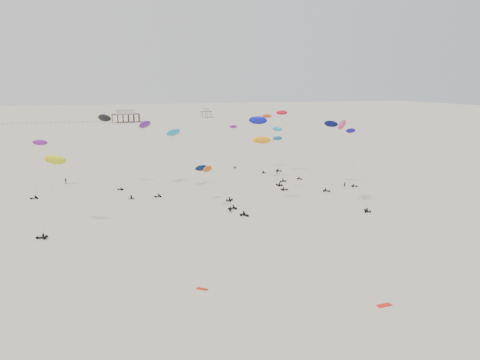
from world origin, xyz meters
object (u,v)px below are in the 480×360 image
object	(u,v)px
rig_0	(283,141)
pavilion_small	(206,113)
rig_9	(39,155)
pavilion_main	(126,117)
rig_4	(330,137)
spectator_0	(230,213)

from	to	relation	value
rig_0	pavilion_small	bearing A→B (deg)	-123.67
rig_9	rig_0	bearing A→B (deg)	-102.19
pavilion_main	rig_9	world-z (taller)	rig_9
rig_4	spectator_0	distance (m)	42.59
pavilion_main	rig_0	xyz separation A→B (m)	(36.46, -224.36, 6.95)
rig_4	rig_9	xyz separation A→B (m)	(-80.20, 19.83, -4.34)
rig_4	spectator_0	xyz separation A→B (m)	(-35.39, -18.69, -14.56)
pavilion_main	rig_0	size ratio (longest dim) A/B	1.08
pavilion_small	rig_4	bearing A→B (deg)	-95.80
pavilion_small	rig_0	distance (m)	256.68
rig_0	pavilion_main	bearing A→B (deg)	-106.92
pavilion_main	rig_9	bearing A→B (deg)	-99.58
rig_0	rig_4	world-z (taller)	rig_4
rig_0	spectator_0	size ratio (longest dim) A/B	9.96
pavilion_small	pavilion_main	bearing A→B (deg)	-156.80
pavilion_main	pavilion_small	xyz separation A→B (m)	(70.00, 30.00, -0.74)
rig_0	rig_4	distance (m)	23.41
rig_9	spectator_0	world-z (taller)	rig_9
pavilion_main	rig_9	size ratio (longest dim) A/B	1.16
pavilion_small	rig_9	world-z (taller)	rig_9
pavilion_main	rig_4	distance (m)	250.62
pavilion_small	spectator_0	world-z (taller)	pavilion_small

